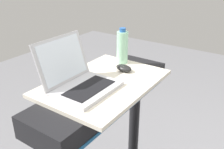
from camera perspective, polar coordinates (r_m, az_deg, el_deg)
The scene contains 4 objects.
desk_board at distance 1.29m, azimuth -1.83°, elevation -1.90°, with size 0.65×0.45×0.02m, color beige.
laptop at distance 1.21m, azimuth -7.55°, elevation -1.00°, with size 0.31×0.30×0.23m.
computer_mouse at distance 1.40m, azimuth 2.68°, elevation 1.48°, with size 0.06×0.10×0.03m, color black.
water_bottle at distance 1.49m, azimuth 2.36°, elevation 6.26°, with size 0.07×0.07×0.21m.
Camera 1 is at (-0.93, 0.01, 1.66)m, focal length 40.42 mm.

